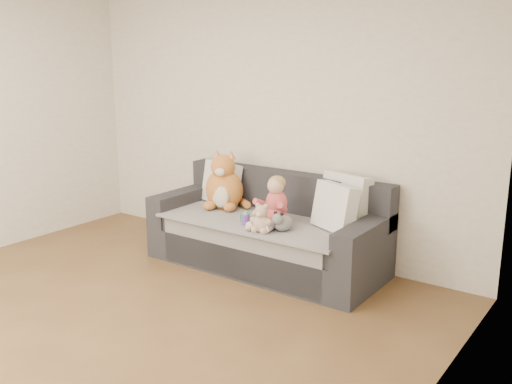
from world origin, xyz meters
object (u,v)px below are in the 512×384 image
Objects in this scene: sofa at (268,234)px; sippy_cup at (246,217)px; teddy_bear at (261,220)px; toddler at (274,204)px; plush_cat at (224,186)px.

sofa is 0.39m from sippy_cup.
teddy_bear is 0.26m from sippy_cup.
toddler is 0.28m from sippy_cup.
plush_cat is at bearing 143.10° from teddy_bear.
toddler reaches higher than sofa.
teddy_bear is at bearing -51.04° from plush_cat.
plush_cat reaches higher than sippy_cup.
toddler is 0.75× the size of plush_cat.
plush_cat is 0.88m from teddy_bear.
sippy_cup is at bearing -93.96° from sofa.
plush_cat reaches higher than sofa.
sofa is 0.42m from toddler.
teddy_bear is (0.21, -0.41, 0.27)m from sofa.
toddler is 3.45× the size of sippy_cup.
plush_cat is (-0.72, 0.20, 0.03)m from toddler.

